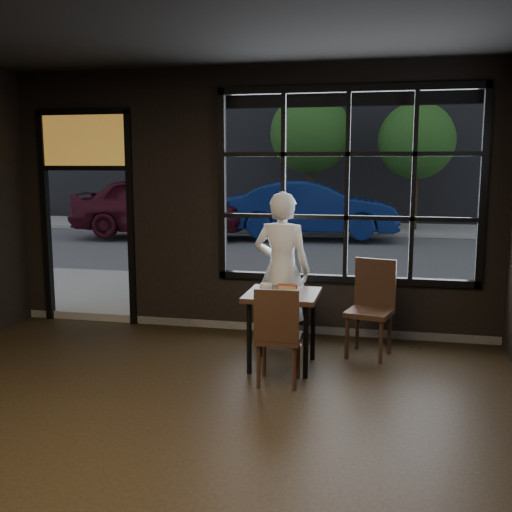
% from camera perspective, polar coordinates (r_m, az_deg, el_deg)
% --- Properties ---
extents(floor, '(6.00, 7.00, 0.02)m').
position_cam_1_polar(floor, '(4.44, -11.81, -19.32)').
color(floor, black).
rests_on(floor, ground).
extents(window_frame, '(3.06, 0.12, 2.28)m').
position_cam_1_polar(window_frame, '(7.07, 8.66, 6.61)').
color(window_frame, black).
rests_on(window_frame, ground).
extents(stained_transom, '(1.20, 0.06, 0.70)m').
position_cam_1_polar(stained_transom, '(7.99, -16.03, 10.57)').
color(stained_transom, orange).
rests_on(stained_transom, ground).
extents(street_asphalt, '(60.00, 41.00, 0.04)m').
position_cam_1_polar(street_asphalt, '(27.68, 8.80, 4.50)').
color(street_asphalt, '#545456').
rests_on(street_asphalt, ground).
extents(building_across, '(28.00, 12.00, 15.00)m').
position_cam_1_polar(building_across, '(27.15, 9.07, 20.36)').
color(building_across, '#5B5956').
rests_on(building_across, ground).
extents(cafe_table, '(0.72, 0.72, 0.78)m').
position_cam_1_polar(cafe_table, '(6.14, 2.51, -7.01)').
color(cafe_table, '#311E14').
rests_on(cafe_table, floor).
extents(chair_near, '(0.42, 0.42, 0.94)m').
position_cam_1_polar(chair_near, '(5.66, 2.20, -7.51)').
color(chair_near, '#311E14').
rests_on(chair_near, floor).
extents(chair_window, '(0.55, 0.55, 1.04)m').
position_cam_1_polar(chair_window, '(6.53, 10.74, -5.02)').
color(chair_window, '#311E14').
rests_on(chair_window, floor).
extents(man, '(0.68, 0.49, 1.76)m').
position_cam_1_polar(man, '(6.72, 2.49, -1.32)').
color(man, white).
rests_on(man, floor).
extents(hotdog, '(0.21, 0.09, 0.06)m').
position_cam_1_polar(hotdog, '(6.13, 3.04, -3.04)').
color(hotdog, tan).
rests_on(hotdog, cafe_table).
extents(cup, '(0.15, 0.15, 0.10)m').
position_cam_1_polar(cup, '(6.02, 0.92, -3.06)').
color(cup, silver).
rests_on(cup, cafe_table).
extents(navy_car, '(4.60, 1.94, 1.48)m').
position_cam_1_polar(navy_car, '(16.11, 5.38, 4.50)').
color(navy_car, '#0A1C51').
rests_on(navy_car, street_asphalt).
extents(maroon_car, '(4.86, 2.30, 1.61)m').
position_cam_1_polar(maroon_car, '(16.52, -9.10, 4.76)').
color(maroon_car, '#3F0D18').
rests_on(maroon_car, street_asphalt).
extents(tree_left, '(2.43, 2.43, 4.15)m').
position_cam_1_polar(tree_left, '(18.59, 5.19, 11.52)').
color(tree_left, '#332114').
rests_on(tree_left, street_asphalt).
extents(tree_right, '(2.23, 2.23, 3.80)m').
position_cam_1_polar(tree_right, '(18.30, 15.06, 10.52)').
color(tree_right, '#332114').
rests_on(tree_right, street_asphalt).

